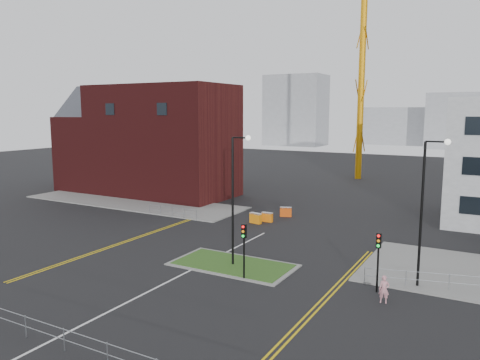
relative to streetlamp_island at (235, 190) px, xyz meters
The scene contains 23 objects.
ground 9.91m from the streetlamp_island, 105.50° to the right, with size 200.00×200.00×0.00m, color black.
pavement_left 26.80m from the streetlamp_island, 147.78° to the left, with size 28.00×8.00×0.12m, color slate.
island_kerb 5.38m from the streetlamp_island, behind, with size 8.60×4.60×0.08m, color slate.
grass_island 5.36m from the streetlamp_island, behind, with size 8.00×4.00×0.12m, color #284F1A.
brick_building 32.20m from the streetlamp_island, 141.56° to the left, with size 24.20×10.07×14.24m.
streetlamp_island is the anchor object (origin of this frame).
streetlamp_right_near 12.17m from the streetlamp_island, ahead, with size 1.46×0.36×9.18m.
traffic_light_island 3.92m from the streetlamp_island, 48.59° to the right, with size 0.28×0.33×3.65m.
traffic_light_right 10.19m from the streetlamp_island, ahead, with size 0.28×0.33×3.65m.
railing_front 14.91m from the streetlamp_island, 99.00° to the right, with size 24.05×0.05×1.10m.
railing_left 17.22m from the streetlamp_island, 142.89° to the left, with size 6.05×0.05×1.10m.
centre_line 8.38m from the streetlamp_island, 110.29° to the right, with size 0.15×30.00×0.01m, color silver.
yellow_left_a 12.61m from the streetlamp_island, 169.89° to the left, with size 0.12×24.00×0.01m, color gold.
yellow_left_b 12.35m from the streetlamp_island, 169.62° to the left, with size 0.12×24.00×0.01m, color gold.
yellow_right_a 9.29m from the streetlamp_island, 15.36° to the right, with size 0.12×20.00×0.01m, color gold.
yellow_right_b 9.53m from the streetlamp_island, 14.78° to the right, with size 0.12×20.00×0.01m, color gold.
skyline_a 119.82m from the streetlamp_island, 110.65° to the left, with size 18.00×12.00×22.00m, color gray.
skyline_b 122.28m from the streetlamp_island, 86.35° to the left, with size 24.00×12.00×16.00m, color gray.
skyline_d 132.40m from the streetlamp_island, 94.43° to the left, with size 30.00×12.00×12.00m, color gray.
pedestrian 11.55m from the streetlamp_island, ahead, with size 0.58×0.38×1.58m, color pink.
barrier_left 14.44m from the streetlamp_island, 106.66° to the left, with size 1.12×0.40×0.94m.
barrier_mid 13.64m from the streetlamp_island, 111.15° to the left, with size 1.28×0.65×1.03m.
barrier_right 17.03m from the streetlamp_island, 101.37° to the left, with size 1.24×0.79×0.99m.
Camera 1 is at (17.96, -19.37, 10.75)m, focal length 35.00 mm.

